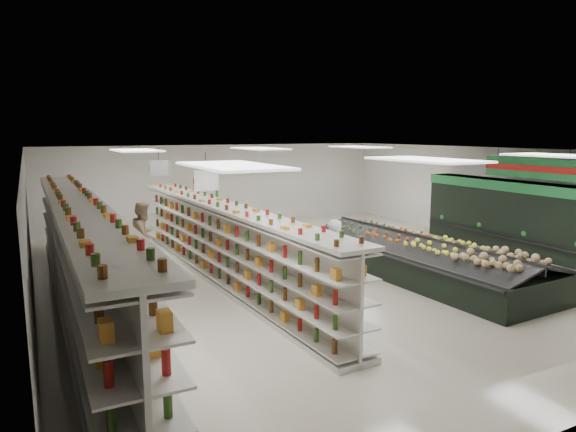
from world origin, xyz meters
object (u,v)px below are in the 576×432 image
produce_island (421,257)px  gondola_center (224,247)px  soda_endcap (206,212)px  shopper_background (144,235)px  shopper_main (333,259)px  gondola_left (80,260)px

produce_island → gondola_center: bearing=159.7°
soda_endcap → shopper_background: shopper_background is taller
soda_endcap → shopper_main: (0.09, -8.85, 0.18)m
gondola_left → produce_island: size_ratio=1.84×
shopper_background → gondola_left: bearing=176.8°
produce_island → shopper_main: 3.10m
gondola_center → gondola_left: bearing=-172.9°
shopper_main → gondola_center: bearing=-55.6°
gondola_left → soda_endcap: size_ratio=8.94×
shopper_main → shopper_background: size_ratio=0.98×
produce_island → gondola_left: bearing=171.6°
gondola_left → produce_island: bearing=-8.5°
produce_island → soda_endcap: bearing=110.5°
gondola_left → shopper_main: 5.40m
shopper_background → gondola_center: bearing=-116.2°
gondola_left → soda_endcap: gondola_left is taller
soda_endcap → shopper_main: bearing=-89.4°
gondola_left → shopper_main: gondola_left is taller
soda_endcap → produce_island: bearing=-69.5°
gondola_left → soda_endcap: bearing=54.7°
gondola_left → shopper_main: size_ratio=7.40×
gondola_left → produce_island: 8.24m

